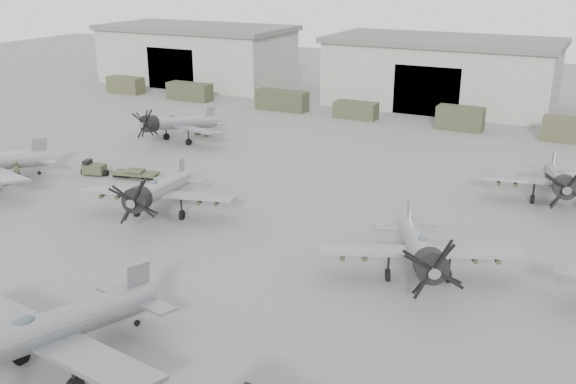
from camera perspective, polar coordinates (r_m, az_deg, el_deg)
name	(u,v)px	position (r m, az deg, el deg)	size (l,w,h in m)	color
ground	(123,334)	(33.91, -14.45, -12.17)	(220.00, 220.00, 0.00)	slate
hangar_left	(197,54)	(102.12, -8.09, 12.04)	(29.00, 14.80, 8.70)	#B2B2A7
hangar_center	(441,72)	(86.40, 13.48, 10.35)	(29.00, 14.80, 8.70)	#B2B2A7
support_truck_0	(126,85)	(95.88, -14.24, 9.21)	(5.31, 2.20, 2.30)	#42432C
support_truck_1	(190,92)	(89.07, -8.75, 8.82)	(6.31, 2.20, 2.32)	#383B26
support_truck_2	(282,100)	(81.75, -0.55, 8.15)	(6.67, 2.20, 2.49)	#383B26
support_truck_3	(356,110)	(77.80, 6.04, 7.25)	(5.15, 2.20, 1.96)	#3B3F29
support_truck_4	(460,118)	(74.34, 15.05, 6.35)	(5.11, 2.20, 2.59)	#393C27
support_truck_5	(569,130)	(72.98, 23.70, 5.08)	(5.30, 2.20, 2.49)	#42412B
aircraft_near_1	(39,334)	(30.54, -21.30, -11.64)	(12.98, 11.68, 5.16)	gray
aircraft_mid_1	(157,191)	(47.04, -11.57, 0.08)	(11.52, 10.37, 4.60)	#93959B
aircraft_mid_2	(420,249)	(37.64, 11.69, -4.95)	(11.39, 10.32, 4.66)	#93959B
aircraft_far_0	(176,123)	(67.26, -9.97, 6.04)	(11.35, 10.22, 4.51)	gray
aircraft_far_1	(559,180)	(52.68, 22.97, 0.96)	(11.41, 10.27, 4.53)	gray
tug_trailer	(110,171)	(57.98, -15.55, 1.84)	(6.92, 2.80, 1.37)	#3A3E28
ground_crew	(17,172)	(58.63, -22.93, 1.63)	(0.70, 0.46, 1.91)	#3F422B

